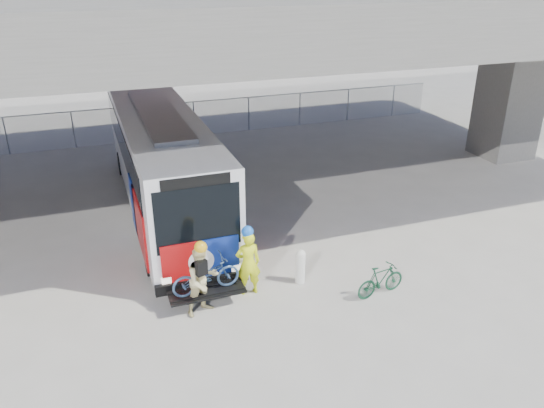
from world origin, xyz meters
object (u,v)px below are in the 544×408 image
cyclist_hivis (248,261)px  bike_parked (381,280)px  bus (161,155)px  cyclist_tan (203,279)px  bollard (300,265)px

cyclist_hivis → bike_parked: size_ratio=1.35×
bus → cyclist_tan: bearing=-91.1°
cyclist_hivis → cyclist_tan: size_ratio=0.99×
bollard → cyclist_hivis: 1.60m
bollard → bike_parked: bollard is taller
cyclist_tan → bollard: bearing=-10.3°
bus → bike_parked: size_ratio=8.50×
bus → cyclist_hivis: (1.22, -6.32, -1.12)m
cyclist_hivis → bollard: bearing=-177.6°
bus → cyclist_tan: bus is taller
cyclist_tan → bike_parked: size_ratio=1.36×
bus → cyclist_hivis: bearing=-79.0°
bus → bike_parked: (4.58, -7.63, -1.65)m
bollard → cyclist_tan: size_ratio=0.51×
bus → bollard: size_ratio=12.37×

